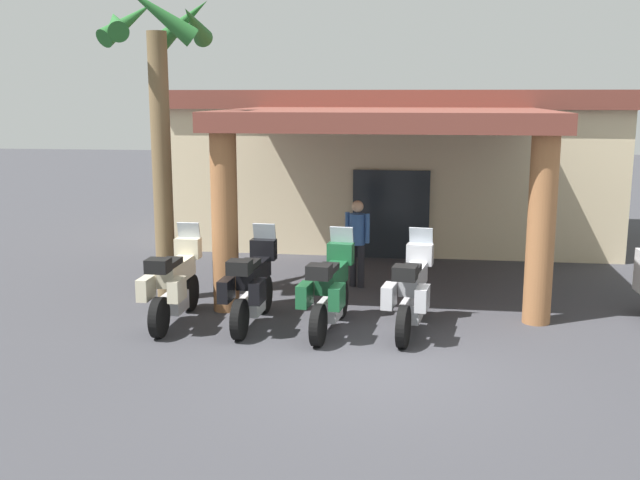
{
  "coord_description": "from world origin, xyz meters",
  "views": [
    {
      "loc": [
        0.53,
        -10.3,
        3.84
      ],
      "look_at": [
        -1.17,
        3.02,
        1.2
      ],
      "focal_mm": 41.7,
      "sensor_mm": 36.0,
      "label": 1
    }
  ],
  "objects_px": {
    "motel_building": "(396,163)",
    "motorcycle_black": "(252,285)",
    "motorcycle_cream": "(174,284)",
    "motorcycle_silver": "(412,291)",
    "pedestrian": "(357,237)",
    "palm_tree_roadside": "(159,83)",
    "motorcycle_green": "(330,290)"
  },
  "relations": [
    {
      "from": "motorcycle_green",
      "to": "pedestrian",
      "type": "bearing_deg",
      "value": 2.91
    },
    {
      "from": "motorcycle_cream",
      "to": "motorcycle_black",
      "type": "bearing_deg",
      "value": -86.24
    },
    {
      "from": "motorcycle_cream",
      "to": "motorcycle_silver",
      "type": "xyz_separation_m",
      "value": [
        3.99,
        0.0,
        0.0
      ]
    },
    {
      "from": "motel_building",
      "to": "motorcycle_green",
      "type": "distance_m",
      "value": 8.25
    },
    {
      "from": "motel_building",
      "to": "motorcycle_black",
      "type": "relative_size",
      "value": 5.08
    },
    {
      "from": "motorcycle_black",
      "to": "motorcycle_silver",
      "type": "bearing_deg",
      "value": -87.94
    },
    {
      "from": "motorcycle_green",
      "to": "motorcycle_silver",
      "type": "relative_size",
      "value": 1.0
    },
    {
      "from": "motorcycle_green",
      "to": "pedestrian",
      "type": "xyz_separation_m",
      "value": [
        0.22,
        2.93,
        0.33
      ]
    },
    {
      "from": "motorcycle_green",
      "to": "motorcycle_silver",
      "type": "xyz_separation_m",
      "value": [
        1.33,
        0.09,
        0.0
      ]
    },
    {
      "from": "motel_building",
      "to": "motorcycle_black",
      "type": "xyz_separation_m",
      "value": [
        -2.16,
        -7.95,
        -1.36
      ]
    },
    {
      "from": "motorcycle_green",
      "to": "pedestrian",
      "type": "distance_m",
      "value": 2.96
    },
    {
      "from": "motorcycle_green",
      "to": "palm_tree_roadside",
      "type": "distance_m",
      "value": 4.94
    },
    {
      "from": "motorcycle_cream",
      "to": "motorcycle_green",
      "type": "relative_size",
      "value": 1.0
    },
    {
      "from": "motorcycle_silver",
      "to": "palm_tree_roadside",
      "type": "distance_m",
      "value": 5.88
    },
    {
      "from": "motorcycle_black",
      "to": "pedestrian",
      "type": "height_order",
      "value": "pedestrian"
    },
    {
      "from": "motel_building",
      "to": "palm_tree_roadside",
      "type": "xyz_separation_m",
      "value": [
        -4.12,
        -6.56,
        1.98
      ]
    },
    {
      "from": "motorcycle_silver",
      "to": "palm_tree_roadside",
      "type": "bearing_deg",
      "value": 81.6
    },
    {
      "from": "motel_building",
      "to": "pedestrian",
      "type": "bearing_deg",
      "value": -95.94
    },
    {
      "from": "motel_building",
      "to": "motorcycle_green",
      "type": "bearing_deg",
      "value": -95.05
    },
    {
      "from": "motorcycle_silver",
      "to": "pedestrian",
      "type": "bearing_deg",
      "value": 30.39
    },
    {
      "from": "pedestrian",
      "to": "motorcycle_green",
      "type": "bearing_deg",
      "value": -164.62
    },
    {
      "from": "motel_building",
      "to": "motorcycle_cream",
      "type": "xyz_separation_m",
      "value": [
        -3.49,
        -8.01,
        -1.36
      ]
    },
    {
      "from": "motel_building",
      "to": "pedestrian",
      "type": "height_order",
      "value": "motel_building"
    },
    {
      "from": "pedestrian",
      "to": "palm_tree_roadside",
      "type": "bearing_deg",
      "value": 131.23
    },
    {
      "from": "motel_building",
      "to": "motorcycle_silver",
      "type": "distance_m",
      "value": 8.14
    },
    {
      "from": "motorcycle_black",
      "to": "pedestrian",
      "type": "distance_m",
      "value": 3.21
    },
    {
      "from": "motorcycle_cream",
      "to": "motorcycle_silver",
      "type": "relative_size",
      "value": 1.0
    },
    {
      "from": "pedestrian",
      "to": "palm_tree_roadside",
      "type": "height_order",
      "value": "palm_tree_roadside"
    },
    {
      "from": "motorcycle_green",
      "to": "palm_tree_roadside",
      "type": "xyz_separation_m",
      "value": [
        -3.3,
        1.54,
        3.33
      ]
    },
    {
      "from": "motel_building",
      "to": "motorcycle_cream",
      "type": "height_order",
      "value": "motel_building"
    },
    {
      "from": "palm_tree_roadside",
      "to": "motorcycle_green",
      "type": "bearing_deg",
      "value": -25.09
    },
    {
      "from": "motorcycle_green",
      "to": "motel_building",
      "type": "bearing_deg",
      "value": 1.32
    }
  ]
}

